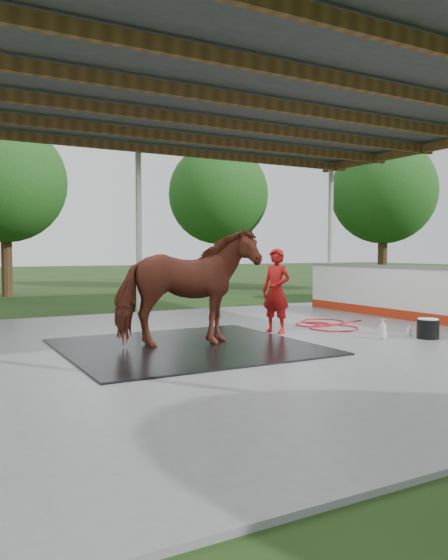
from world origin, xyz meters
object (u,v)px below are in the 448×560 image
dasher_board (440,297)px  horse (187,287)px  wash_bucket (428,328)px  handler (276,291)px

dasher_board → horse: horse is taller
wash_bucket → dasher_board: bearing=34.4°
horse → wash_bucket: bearing=-96.7°
dasher_board → wash_bucket: size_ratio=22.06×
dasher_board → handler: (-3.51, 0.62, 0.21)m
dasher_board → wash_bucket: 2.02m
wash_bucket → handler: bearing=136.9°
dasher_board → horse: (-5.53, 0.04, 0.37)m
horse → wash_bucket: horse is taller
handler → dasher_board: bearing=56.1°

